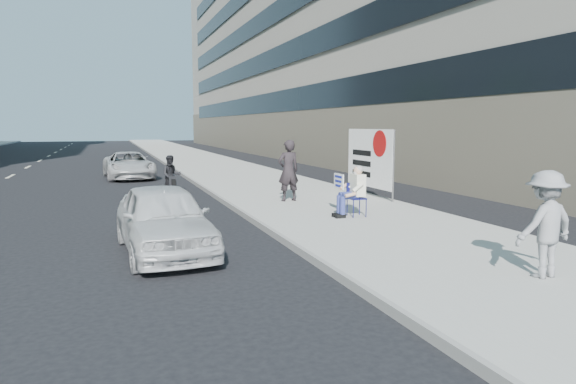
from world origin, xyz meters
name	(u,v)px	position (x,y,z in m)	size (l,w,h in m)	color
ground	(239,275)	(0.00, 0.00, 0.00)	(160.00, 160.00, 0.00)	black
near_sidewalk	(222,169)	(4.00, 20.00, 0.07)	(5.00, 120.00, 0.15)	#9A9890
near_building	(343,35)	(17.00, 32.00, 10.00)	(14.00, 70.00, 20.00)	#A0998A
seated_protester	(352,188)	(3.89, 3.65, 0.87)	(0.83, 1.12, 1.31)	navy
jogger	(545,224)	(4.27, -2.10, 0.97)	(1.06, 0.61, 1.65)	gray
pedestrian_woman	(288,171)	(3.25, 6.77, 1.09)	(0.69, 0.45, 1.88)	black
protest_banner	(369,158)	(6.18, 7.02, 1.40)	(0.08, 3.06, 2.20)	#4C4C4C
white_sedan_near	(164,219)	(-1.00, 2.00, 0.67)	(1.58, 3.93, 1.34)	silver
white_sedan_far	(129,165)	(-1.06, 17.04, 0.62)	(2.07, 4.49, 1.25)	#BCBCBC
motorcycle	(171,177)	(0.13, 10.45, 0.64)	(0.71, 2.04, 1.42)	black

